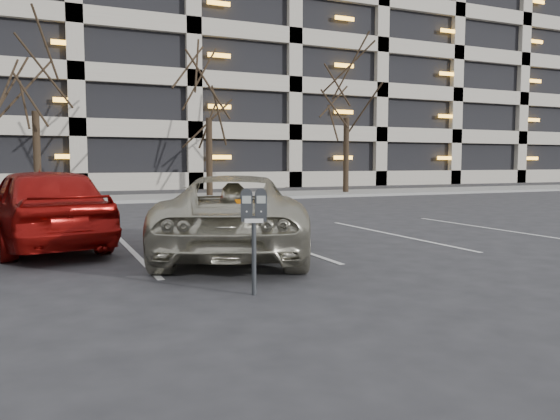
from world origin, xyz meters
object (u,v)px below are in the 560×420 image
(tree_b, at_px, (33,54))
(car_red, at_px, (43,207))
(tree_d, at_px, (347,70))
(suv_silver, at_px, (235,215))
(tree_c, at_px, (208,68))
(parking_meter, at_px, (254,215))

(tree_b, relative_size, car_red, 1.77)
(tree_d, xyz_separation_m, suv_silver, (-10.80, -14.67, -5.38))
(tree_d, height_order, suv_silver, tree_d)
(tree_c, distance_m, tree_d, 7.01)
(suv_silver, bearing_deg, tree_c, -82.94)
(car_red, bearing_deg, parking_meter, 104.94)
(tree_d, distance_m, car_red, 19.49)
(tree_d, bearing_deg, suv_silver, -126.35)
(tree_c, bearing_deg, tree_d, 0.00)
(tree_c, height_order, car_red, tree_c)
(tree_d, bearing_deg, tree_c, 180.00)
(tree_c, bearing_deg, car_red, -118.37)
(tree_b, xyz_separation_m, suv_silver, (3.20, -14.67, -5.07))
(suv_silver, bearing_deg, tree_d, -104.77)
(tree_b, bearing_deg, suv_silver, -77.69)
(tree_b, distance_m, tree_c, 7.00)
(tree_c, height_order, tree_d, tree_d)
(suv_silver, relative_size, car_red, 1.20)
(tree_c, bearing_deg, tree_b, 180.00)
(tree_c, distance_m, suv_silver, 15.96)
(tree_b, bearing_deg, tree_d, 0.00)
(tree_c, height_order, parking_meter, tree_c)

